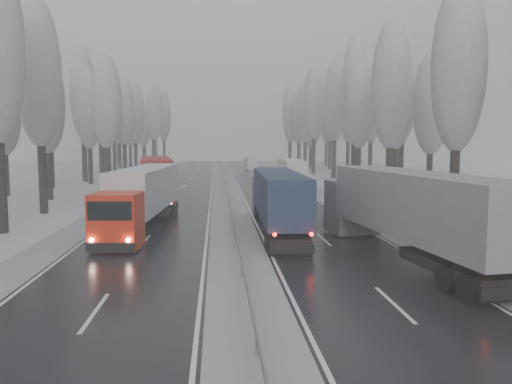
{
  "coord_description": "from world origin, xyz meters",
  "views": [
    {
      "loc": [
        -1.05,
        -16.93,
        5.85
      ],
      "look_at": [
        1.75,
        18.63,
        2.2
      ],
      "focal_mm": 35.0,
      "sensor_mm": 36.0,
      "label": 1
    }
  ],
  "objects": [
    {
      "name": "tree_77",
      "position": [
        -19.66,
        112.72,
        9.26
      ],
      "size": [
        3.6,
        3.6,
        14.32
      ],
      "color": "black",
      "rests_on": "ground"
    },
    {
      "name": "tree_63",
      "position": [
        -21.85,
        47.73,
        10.89
      ],
      "size": [
        3.6,
        3.6,
        16.88
      ],
      "color": "black",
      "rests_on": "ground"
    },
    {
      "name": "tree_34",
      "position": [
        15.73,
        96.32,
        11.37
      ],
      "size": [
        3.6,
        3.6,
        17.63
      ],
      "color": "black",
      "rests_on": "ground"
    },
    {
      "name": "tree_18",
      "position": [
        14.51,
        27.03,
        10.7
      ],
      "size": [
        3.6,
        3.6,
        16.58
      ],
      "color": "black",
      "rests_on": "ground"
    },
    {
      "name": "tree_60",
      "position": [
        -17.75,
        34.2,
        9.59
      ],
      "size": [
        3.6,
        3.6,
        14.84
      ],
      "color": "black",
      "rests_on": "ground"
    },
    {
      "name": "tree_33",
      "position": [
        19.77,
        93.21,
        9.26
      ],
      "size": [
        3.6,
        3.6,
        14.33
      ],
      "color": "black",
      "rests_on": "ground"
    },
    {
      "name": "tree_23",
      "position": [
        23.31,
        49.6,
        8.77
      ],
      "size": [
        3.6,
        3.6,
        13.55
      ],
      "color": "black",
      "rests_on": "ground"
    },
    {
      "name": "tree_66",
      "position": [
        -18.16,
        62.35,
        9.84
      ],
      "size": [
        3.6,
        3.6,
        15.23
      ],
      "color": "black",
      "rests_on": "ground"
    },
    {
      "name": "ground",
      "position": [
        0.0,
        0.0,
        0.0
      ],
      "size": [
        260.0,
        260.0,
        0.0
      ],
      "primitive_type": "plane",
      "color": "silver",
      "rests_on": "ground"
    },
    {
      "name": "carriageway_right",
      "position": [
        5.25,
        30.0,
        0.01
      ],
      "size": [
        7.5,
        200.0,
        0.03
      ],
      "primitive_type": "cube",
      "color": "black",
      "rests_on": "ground"
    },
    {
      "name": "carriageway_left",
      "position": [
        -5.25,
        30.0,
        0.01
      ],
      "size": [
        7.5,
        200.0,
        0.03
      ],
      "primitive_type": "cube",
      "color": "black",
      "rests_on": "ground"
    },
    {
      "name": "truck_blue_box",
      "position": [
        2.81,
        14.68,
        2.28
      ],
      "size": [
        2.71,
        15.32,
        3.91
      ],
      "rotation": [
        0.0,
        0.0,
        -0.02
      ],
      "color": "#1A1A41",
      "rests_on": "ground"
    },
    {
      "name": "tree_69",
      "position": [
        -21.42,
        73.11,
        12.46
      ],
      "size": [
        3.6,
        3.6,
        19.35
      ],
      "color": "black",
      "rests_on": "ground"
    },
    {
      "name": "tree_27",
      "position": [
        24.72,
        65.27,
        11.36
      ],
      "size": [
        3.6,
        3.6,
        17.62
      ],
      "color": "black",
      "rests_on": "ground"
    },
    {
      "name": "tree_25",
      "position": [
        24.81,
        55.02,
        12.52
      ],
      "size": [
        3.6,
        3.6,
        19.44
      ],
      "color": "black",
      "rests_on": "ground"
    },
    {
      "name": "tree_20",
      "position": [
        17.9,
        35.17,
        10.14
      ],
      "size": [
        3.6,
        3.6,
        15.71
      ],
      "color": "black",
      "rests_on": "ground"
    },
    {
      "name": "tree_64",
      "position": [
        -18.26,
        52.71,
        9.96
      ],
      "size": [
        3.6,
        3.6,
        15.42
      ],
      "color": "black",
      "rests_on": "ground"
    },
    {
      "name": "tree_37",
      "position": [
        24.02,
        110.16,
        10.56
      ],
      "size": [
        3.6,
        3.6,
        16.37
      ],
      "color": "black",
      "rests_on": "ground"
    },
    {
      "name": "tree_24",
      "position": [
        17.9,
        51.02,
        13.19
      ],
      "size": [
        3.6,
        3.6,
        20.49
      ],
      "color": "black",
      "rests_on": "ground"
    },
    {
      "name": "tree_70",
      "position": [
        -16.33,
        79.19,
        11.03
      ],
      "size": [
        3.6,
        3.6,
        17.09
      ],
      "color": "black",
      "rests_on": "ground"
    },
    {
      "name": "tree_38",
      "position": [
        18.73,
        116.73,
        11.59
      ],
      "size": [
        3.6,
        3.6,
        17.97
      ],
      "color": "black",
      "rests_on": "ground"
    },
    {
      "name": "shoulder_right",
      "position": [
        10.2,
        30.0,
        0.02
      ],
      "size": [
        2.4,
        200.0,
        0.04
      ],
      "primitive_type": "cube",
      "color": "#95969C",
      "rests_on": "ground"
    },
    {
      "name": "shoulder_left",
      "position": [
        -10.2,
        30.0,
        0.02
      ],
      "size": [
        2.4,
        200.0,
        0.04
      ],
      "primitive_type": "cube",
      "color": "#95969C",
      "rests_on": "ground"
    },
    {
      "name": "tree_79",
      "position": [
        -20.33,
        119.31,
        11.01
      ],
      "size": [
        3.6,
        3.6,
        17.07
      ],
      "color": "black",
      "rests_on": "ground"
    },
    {
      "name": "tree_74",
      "position": [
        -15.07,
        99.33,
        12.67
      ],
      "size": [
        3.6,
        3.6,
        19.68
      ],
      "color": "black",
      "rests_on": "ground"
    },
    {
      "name": "tree_16",
      "position": [
        15.04,
        15.67,
        10.67
      ],
      "size": [
        3.6,
        3.6,
        16.53
      ],
      "color": "black",
      "rests_on": "ground"
    },
    {
      "name": "tree_32",
      "position": [
        16.63,
        89.21,
        11.18
      ],
      "size": [
        3.6,
        3.6,
        17.33
      ],
      "color": "black",
      "rests_on": "ground"
    },
    {
      "name": "truck_red_white",
      "position": [
        -5.92,
        16.54,
        2.36
      ],
      "size": [
        3.61,
        15.91,
        4.05
      ],
      "rotation": [
        0.0,
        0.0,
        -0.07
      ],
      "color": "red",
      "rests_on": "ground"
    },
    {
      "name": "tree_30",
      "position": [
        16.56,
        81.7,
        11.52
      ],
      "size": [
        3.6,
        3.6,
        17.86
      ],
      "color": "black",
      "rests_on": "ground"
    },
    {
      "name": "tree_71",
      "position": [
        -21.09,
        83.19,
        12.63
      ],
      "size": [
        3.6,
        3.6,
        19.61
      ],
      "color": "black",
      "rests_on": "ground"
    },
    {
      "name": "truck_grey_tarp",
      "position": [
        8.21,
        6.85,
        2.56
      ],
      "size": [
        4.79,
        17.22,
        4.38
      ],
      "rotation": [
        0.0,
        0.0,
        0.13
      ],
      "color": "#4C4D51",
      "rests_on": "ground"
    },
    {
      "name": "box_truck_distant",
      "position": [
        5.92,
        83.11,
        1.37
      ],
      "size": [
        2.35,
        7.25,
        2.69
      ],
      "rotation": [
        0.0,
        0.0,
        0.02
      ],
      "color": "silver",
      "rests_on": "ground"
    },
    {
      "name": "tree_61",
      "position": [
        -23.52,
        38.2,
        9.02
      ],
      "size": [
        3.6,
        3.6,
        13.95
      ],
      "color": "black",
      "rests_on": "ground"
    },
    {
      "name": "tree_36",
      "position": [
        17.04,
        106.16,
        13.02
      ],
      "size": [
        3.6,
        3.6,
        20.23
      ],
      "color": "black",
      "rests_on": "ground"
    },
    {
      "name": "median_slush",
      "position": [
        0.0,
        30.0,
        0.02
      ],
      "size": [
        3.0,
        200.0,
        0.04
      ],
      "primitive_type": "cube",
      "color": "#95969C",
      "rests_on": "ground"
    },
    {
      "name": "tree_22",
      "position": [
        17.02,
        45.6,
        10.24
      ],
      "size": [
        3.6,
        3.6,
        15.86
      ],
      "color": "black",
      "rests_on": "ground"
    },
    {
      "name": "truck_cream_box",
      "position": [
        7.93,
        43.43,
        2.12
      ],
      "size": [
        2.76,
        14.24,
        3.63
      ],
      "rotation": [
        0.0,
        0.0,
        -0.04
      ],
      "color": "#AAA597",
      "rests_on": "ground"
    },
    {
      "name": "tree_29",
      "position": [
        23.71,
        75.95,
        11.67
      ],
      "size": [
        3.6,
        3.6,
        18.11
      ],
      "color": "black",
      "rests_on": "ground"
    },
    {
      "name": "tree_62",
      "position": [
        -13.94,
        43.73,
        10.36
      ],
      "size": [
        3.6,
        3.6,
        16.04
      ],
      "color": "black",
      "rests_on": "ground"
    },
    {
      "name": "tree_68",
      "position": [
        -16.58,
        69.11,
        10.75
      ],
      "size": [
        3.6,
        3.6,
        16.65
      ],
      "color": "black",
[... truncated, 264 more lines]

